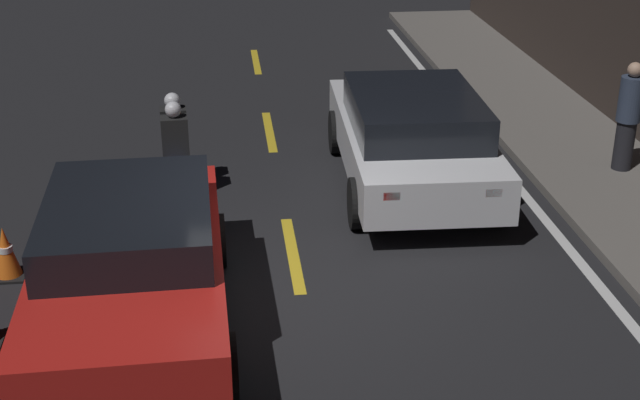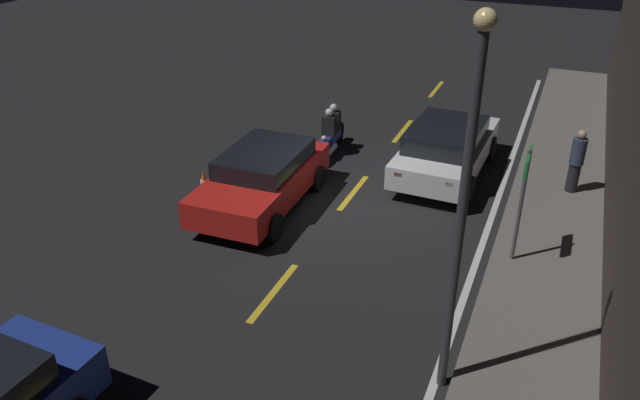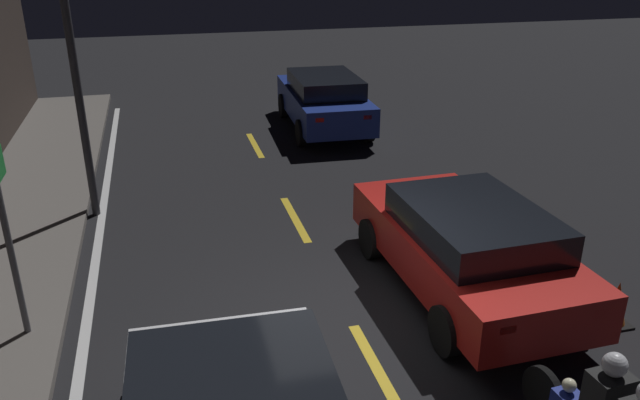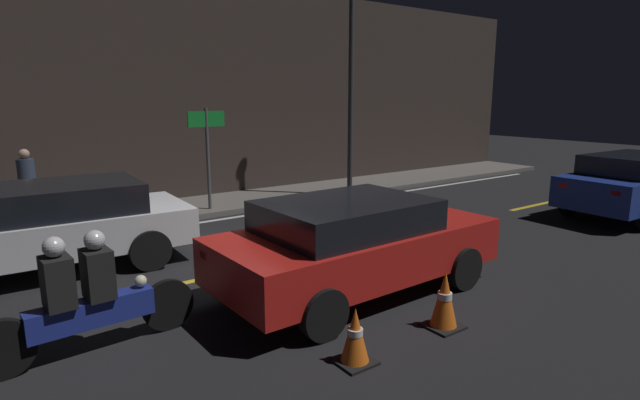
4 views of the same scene
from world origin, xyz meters
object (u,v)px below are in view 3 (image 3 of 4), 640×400
object	(u,v)px
shop_sign	(1,208)
street_lamp	(69,34)
traffic_cone_near	(616,304)
traffic_cone_mid	(552,251)
sedan_blue	(324,100)
taxi_red	(466,244)

from	to	relation	value
shop_sign	street_lamp	distance (m)	4.17
traffic_cone_near	traffic_cone_mid	distance (m)	1.43
sedan_blue	traffic_cone_near	size ratio (longest dim) A/B	7.13
sedan_blue	shop_sign	size ratio (longest dim) A/B	1.86
taxi_red	street_lamp	size ratio (longest dim) A/B	0.74
shop_sign	street_lamp	world-z (taller)	street_lamp
traffic_cone_near	traffic_cone_mid	world-z (taller)	traffic_cone_mid
taxi_red	street_lamp	xyz separation A→B (m)	(4.19, 5.27, 2.49)
street_lamp	taxi_red	bearing A→B (deg)	-128.53
traffic_cone_mid	shop_sign	world-z (taller)	shop_sign
shop_sign	traffic_cone_near	bearing A→B (deg)	-102.05
taxi_red	traffic_cone_near	xyz separation A→B (m)	(-1.27, -1.54, -0.45)
sedan_blue	traffic_cone_near	world-z (taller)	sedan_blue
taxi_red	traffic_cone_mid	world-z (taller)	taxi_red
taxi_red	sedan_blue	world-z (taller)	sedan_blue
shop_sign	traffic_cone_mid	bearing A→B (deg)	-91.15
sedan_blue	shop_sign	world-z (taller)	shop_sign
shop_sign	street_lamp	bearing A→B (deg)	-8.29
street_lamp	traffic_cone_near	bearing A→B (deg)	-128.71
traffic_cone_near	shop_sign	xyz separation A→B (m)	(1.57, 7.38, 1.51)
taxi_red	street_lamp	distance (m)	7.18
sedan_blue	shop_sign	distance (m)	10.24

